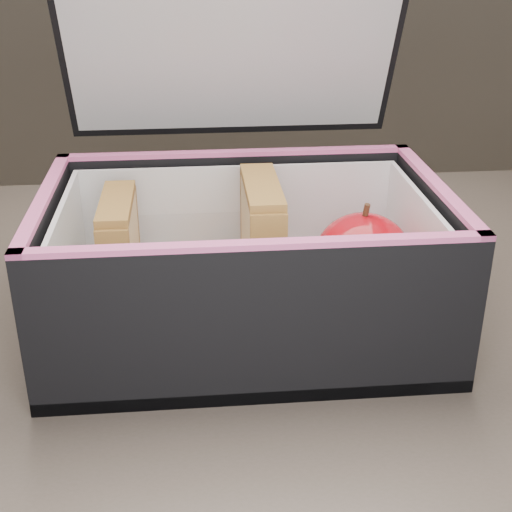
# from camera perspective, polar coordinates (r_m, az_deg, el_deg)

# --- Properties ---
(kitchen_table) EXTENTS (1.20, 0.80, 0.75)m
(kitchen_table) POSITION_cam_1_polar(r_m,az_deg,el_deg) (0.68, 2.77, -12.30)
(kitchen_table) COLOR brown
(kitchen_table) RESTS_ON ground
(lunch_bag) EXTENTS (0.33, 0.30, 0.32)m
(lunch_bag) POSITION_cam_1_polar(r_m,az_deg,el_deg) (0.60, -0.91, 0.33)
(lunch_bag) COLOR black
(lunch_bag) RESTS_ON kitchen_table
(plastic_tub) EXTENTS (0.16, 0.12, 0.07)m
(plastic_tub) POSITION_cam_1_polar(r_m,az_deg,el_deg) (0.61, -5.08, -1.51)
(plastic_tub) COLOR white
(plastic_tub) RESTS_ON lunch_bag
(sandwich_left) EXTENTS (0.03, 0.09, 0.10)m
(sandwich_left) POSITION_cam_1_polar(r_m,az_deg,el_deg) (0.61, -10.77, -0.03)
(sandwich_left) COLOR tan
(sandwich_left) RESTS_ON plastic_tub
(sandwich_right) EXTENTS (0.03, 0.10, 0.11)m
(sandwich_right) POSITION_cam_1_polar(r_m,az_deg,el_deg) (0.60, 0.47, 0.85)
(sandwich_right) COLOR tan
(sandwich_right) RESTS_ON plastic_tub
(carrot_sticks) EXTENTS (0.06, 0.12, 0.03)m
(carrot_sticks) POSITION_cam_1_polar(r_m,az_deg,el_deg) (0.61, -4.63, -3.36)
(carrot_sticks) COLOR orange
(carrot_sticks) RESTS_ON plastic_tub
(paper_napkin) EXTENTS (0.08, 0.08, 0.01)m
(paper_napkin) POSITION_cam_1_polar(r_m,az_deg,el_deg) (0.64, 7.81, -3.42)
(paper_napkin) COLOR white
(paper_napkin) RESTS_ON lunch_bag
(red_apple) EXTENTS (0.11, 0.11, 0.09)m
(red_apple) POSITION_cam_1_polar(r_m,az_deg,el_deg) (0.62, 8.54, -0.10)
(red_apple) COLOR maroon
(red_apple) RESTS_ON paper_napkin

